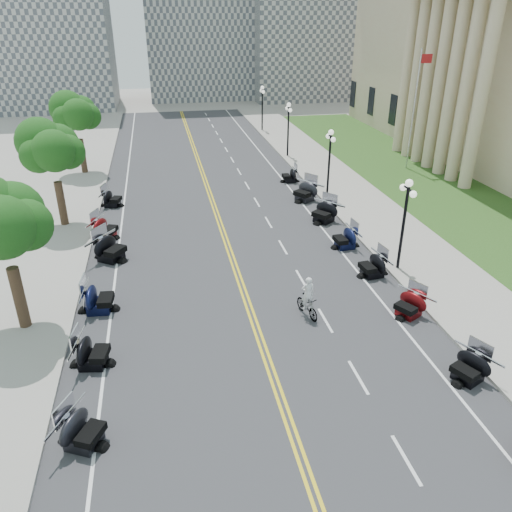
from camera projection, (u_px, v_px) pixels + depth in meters
ground at (256, 328)px, 22.08m from camera, size 160.00×160.00×0.00m
road at (225, 238)px, 30.89m from camera, size 16.00×90.00×0.01m
centerline_yellow_a at (223, 238)px, 30.87m from camera, size 0.12×90.00×0.00m
centerline_yellow_b at (227, 238)px, 30.91m from camera, size 0.12×90.00×0.00m
edge_line_north at (324, 230)px, 32.00m from camera, size 0.12×90.00×0.00m
edge_line_south at (119, 246)px, 29.78m from camera, size 0.12×90.00×0.00m
lane_dash_4 at (406, 460)px, 15.58m from camera, size 0.12×2.00×0.00m
lane_dash_5 at (358, 377)px, 19.11m from camera, size 0.12×2.00×0.00m
lane_dash_6 at (325, 320)px, 22.63m from camera, size 0.12×2.00×0.00m
lane_dash_7 at (301, 279)px, 26.16m from camera, size 0.12×2.00×0.00m
lane_dash_8 at (283, 247)px, 29.68m from camera, size 0.12×2.00×0.00m
lane_dash_9 at (268, 222)px, 33.21m from camera, size 0.12×2.00×0.00m
lane_dash_10 at (257, 202)px, 36.73m from camera, size 0.12×2.00×0.00m
lane_dash_11 at (247, 185)px, 40.26m from camera, size 0.12×2.00×0.00m
lane_dash_12 at (239, 172)px, 43.78m from camera, size 0.12×2.00×0.00m
lane_dash_13 at (232, 160)px, 47.31m from camera, size 0.12×2.00×0.00m
lane_dash_14 at (226, 149)px, 50.83m from camera, size 0.12×2.00×0.00m
lane_dash_15 at (221, 141)px, 54.36m from camera, size 0.12×2.00×0.00m
lane_dash_16 at (217, 133)px, 57.88m from camera, size 0.12×2.00×0.00m
lane_dash_17 at (213, 126)px, 61.41m from camera, size 0.12×2.00×0.00m
lane_dash_18 at (209, 120)px, 64.94m from camera, size 0.12×2.00×0.00m
lane_dash_19 at (206, 114)px, 68.46m from camera, size 0.12×2.00×0.00m
sidewalk_north at (384, 225)px, 32.68m from camera, size 5.00×90.00×0.15m
sidewalk_south at (46, 251)px, 29.04m from camera, size 5.00×90.00×0.15m
lawn at (423, 182)px, 40.96m from camera, size 9.00×60.00×0.10m
distant_block_a at (39, 9)px, 67.89m from camera, size 18.00×14.00×26.00m
distant_block_c at (313, 24)px, 78.35m from camera, size 20.00×14.00×22.00m
street_lamp_2 at (403, 226)px, 25.96m from camera, size 0.50×1.20×4.90m
street_lamp_3 at (329, 164)px, 36.53m from camera, size 0.50×1.20×4.90m
street_lamp_4 at (288, 130)px, 47.11m from camera, size 0.50×1.20×4.90m
street_lamp_5 at (262, 108)px, 57.68m from camera, size 0.50×1.20×4.90m
flagpole at (414, 112)px, 42.40m from camera, size 1.10×0.20×10.00m
tree_2 at (3, 229)px, 20.02m from camera, size 4.80×4.80×9.20m
tree_3 at (53, 154)px, 30.60m from camera, size 4.80×4.80×9.20m
tree_4 at (77, 118)px, 41.17m from camera, size 4.80×4.80×9.20m
motorcycle_n_4 at (470, 366)px, 18.73m from camera, size 2.37×2.37×1.25m
motorcycle_n_5 at (410, 304)px, 22.76m from camera, size 2.41×2.41×1.24m
motorcycle_n_6 at (373, 264)px, 26.22m from camera, size 2.11×2.11×1.32m
motorcycle_n_7 at (345, 237)px, 29.39m from camera, size 2.05×2.05×1.33m
motorcycle_n_8 at (324, 211)px, 33.01m from camera, size 2.97×2.97×1.48m
motorcycle_n_9 at (305, 191)px, 36.73m from camera, size 3.06×3.06×1.55m
motorcycle_n_10 at (290, 175)px, 40.88m from camera, size 1.79×1.79×1.23m
motorcycle_s_4 at (82, 429)px, 15.87m from camera, size 2.53×2.53×1.32m
motorcycle_s_5 at (92, 351)px, 19.49m from camera, size 2.22×2.22×1.34m
motorcycle_s_6 at (98, 297)px, 23.07m from camera, size 2.22×2.22×1.44m
motorcycle_s_7 at (110, 247)px, 27.85m from camera, size 3.11×3.11×1.56m
motorcycle_s_8 at (105, 227)px, 30.61m from camera, size 2.65×2.65×1.42m
motorcycle_s_9 at (112, 198)px, 35.70m from camera, size 2.31×2.31×1.30m
bicycle at (307, 306)px, 22.77m from camera, size 0.94×1.79×1.03m
cyclist_rider at (308, 280)px, 22.18m from camera, size 0.60×0.40×1.66m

